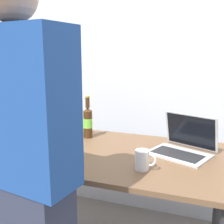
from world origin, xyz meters
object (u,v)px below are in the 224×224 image
(beer_bottle_dark, at_px, (74,124))
(person_figure, at_px, (24,180))
(beer_bottle_amber, at_px, (88,121))
(beer_bottle_brown, at_px, (66,117))
(beer_bottle_green, at_px, (54,122))
(coffee_mug, at_px, (143,160))
(laptop, at_px, (183,145))

(beer_bottle_dark, relative_size, person_figure, 0.16)
(beer_bottle_amber, relative_size, beer_bottle_brown, 1.01)
(beer_bottle_dark, distance_m, person_figure, 0.87)
(beer_bottle_green, bearing_deg, person_figure, -67.18)
(beer_bottle_dark, xyz_separation_m, person_figure, (0.21, -0.84, -0.01))
(person_figure, bearing_deg, beer_bottle_green, 112.82)
(beer_bottle_dark, bearing_deg, coffee_mug, -31.96)
(beer_bottle_green, relative_size, beer_bottle_brown, 1.12)
(beer_bottle_green, bearing_deg, beer_bottle_brown, 93.50)
(beer_bottle_green, xyz_separation_m, person_figure, (0.32, -0.75, -0.04))
(beer_bottle_amber, distance_m, coffee_mug, 0.65)
(beer_bottle_brown, bearing_deg, beer_bottle_amber, -17.12)
(beer_bottle_green, height_order, person_figure, person_figure)
(person_figure, bearing_deg, beer_bottle_amber, 97.85)
(beer_bottle_brown, relative_size, coffee_mug, 2.71)
(laptop, distance_m, beer_bottle_amber, 0.69)
(beer_bottle_dark, distance_m, coffee_mug, 0.70)
(beer_bottle_amber, height_order, person_figure, person_figure)
(coffee_mug, bearing_deg, beer_bottle_amber, 140.33)
(beer_bottle_dark, bearing_deg, beer_bottle_amber, 27.44)
(coffee_mug, bearing_deg, beer_bottle_green, 157.86)
(beer_bottle_green, bearing_deg, coffee_mug, -22.14)
(beer_bottle_amber, bearing_deg, beer_bottle_brown, 162.88)
(beer_bottle_green, height_order, beer_bottle_brown, beer_bottle_green)
(beer_bottle_green, height_order, coffee_mug, beer_bottle_green)
(coffee_mug, bearing_deg, laptop, 61.34)
(person_figure, bearing_deg, beer_bottle_brown, 109.11)
(beer_bottle_dark, height_order, beer_bottle_brown, beer_bottle_brown)
(beer_bottle_amber, bearing_deg, person_figure, -82.15)
(beer_bottle_amber, bearing_deg, coffee_mug, -39.67)
(beer_bottle_amber, bearing_deg, laptop, -7.98)
(beer_bottle_brown, xyz_separation_m, coffee_mug, (0.71, -0.48, -0.07))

